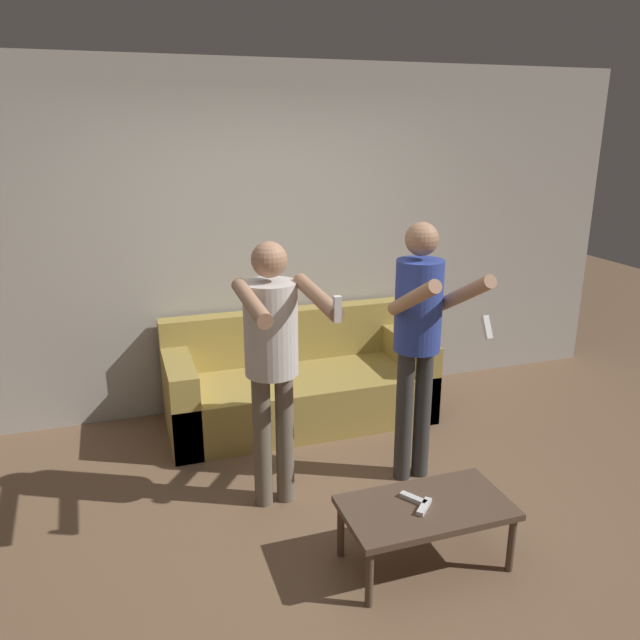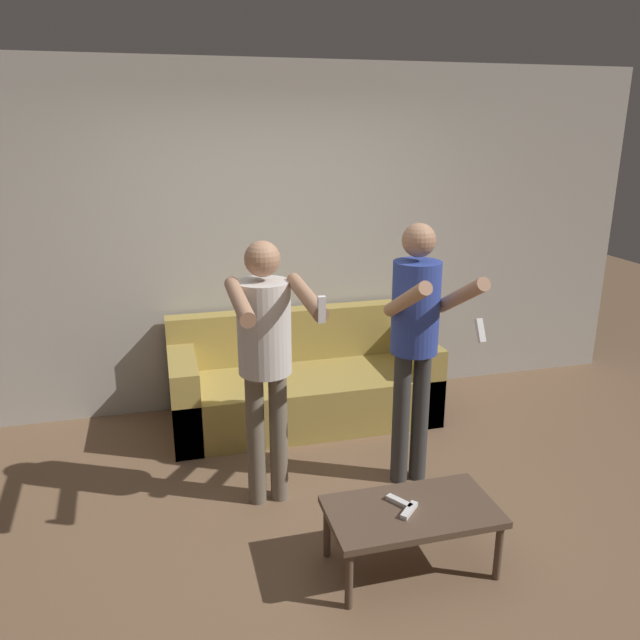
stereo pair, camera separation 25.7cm
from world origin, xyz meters
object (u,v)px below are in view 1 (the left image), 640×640
(person_standing_right, at_px, (419,328))
(coffee_table, at_px, (426,511))
(person_standing_left, at_px, (273,347))
(couch, at_px, (298,385))
(remote_near, at_px, (424,507))
(remote_far, at_px, (413,499))

(person_standing_right, height_order, coffee_table, person_standing_right)
(person_standing_left, height_order, person_standing_right, person_standing_right)
(couch, bearing_deg, remote_near, -86.62)
(remote_near, bearing_deg, person_standing_right, 66.59)
(person_standing_right, relative_size, remote_near, 12.81)
(couch, xyz_separation_m, remote_far, (0.09, -1.82, 0.09))
(coffee_table, bearing_deg, remote_near, -134.65)
(person_standing_left, bearing_deg, remote_far, -52.45)
(coffee_table, relative_size, remote_near, 6.64)
(couch, height_order, coffee_table, couch)
(person_standing_left, height_order, remote_near, person_standing_left)
(person_standing_left, distance_m, remote_far, 1.13)
(person_standing_left, distance_m, coffee_table, 1.21)
(couch, xyz_separation_m, person_standing_right, (0.46, -1.08, 0.76))
(couch, distance_m, remote_near, 1.90)
(remote_far, bearing_deg, remote_near, -76.86)
(person_standing_right, distance_m, coffee_table, 1.12)
(remote_far, bearing_deg, coffee_table, -48.59)
(remote_far, bearing_deg, person_standing_left, 127.55)
(couch, bearing_deg, person_standing_right, -66.82)
(person_standing_right, distance_m, remote_near, 1.11)
(couch, distance_m, person_standing_left, 1.40)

